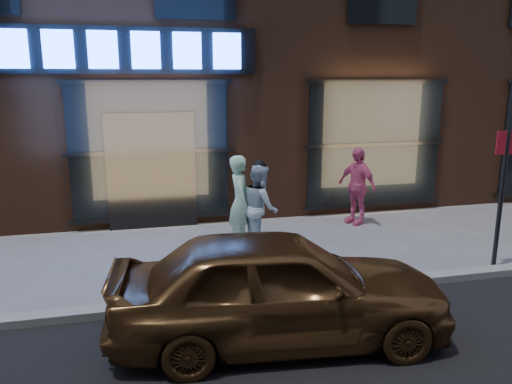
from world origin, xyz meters
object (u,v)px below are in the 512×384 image
at_px(man_cap, 260,207).
at_px(gold_sedan, 279,287).
at_px(sign_post, 502,187).
at_px(passerby, 357,186).
at_px(man_bowtie, 240,202).

relative_size(man_cap, gold_sedan, 0.40).
xyz_separation_m(man_cap, sign_post, (3.54, -1.86, 0.60)).
bearing_deg(gold_sedan, passerby, -28.64).
distance_m(man_cap, sign_post, 4.04).
bearing_deg(gold_sedan, man_bowtie, 1.87).
bearing_deg(sign_post, man_bowtie, 158.73).
height_order(man_bowtie, sign_post, sign_post).
height_order(man_cap, gold_sedan, man_cap).
height_order(man_bowtie, man_cap, man_bowtie).
xyz_separation_m(man_bowtie, sign_post, (3.87, -2.01, 0.52)).
relative_size(man_bowtie, sign_post, 0.75).
distance_m(gold_sedan, sign_post, 4.38).
height_order(man_cap, sign_post, sign_post).
relative_size(man_cap, sign_post, 0.69).
bearing_deg(gold_sedan, sign_post, -65.73).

